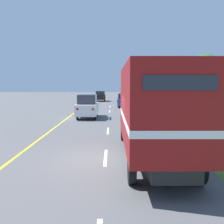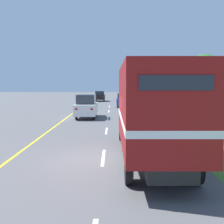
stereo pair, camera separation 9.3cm
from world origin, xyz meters
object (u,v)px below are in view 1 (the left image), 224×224
at_px(horse_trailer_truck, 153,109).
at_px(lead_car_black_ahead, 100,96).
at_px(highway_sign, 217,104).
at_px(roadside_tree_mid, 202,77).
at_px(roadside_tree_far, 204,73).
at_px(lead_car_blue_ahead, 123,100).
at_px(lead_car_white, 87,106).

height_order(horse_trailer_truck, lead_car_black_ahead, horse_trailer_truck).
height_order(horse_trailer_truck, highway_sign, horse_trailer_truck).
distance_m(horse_trailer_truck, lead_car_black_ahead, 39.64).
bearing_deg(lead_car_black_ahead, roadside_tree_mid, -60.47).
distance_m(highway_sign, roadside_tree_far, 19.38).
distance_m(lead_car_blue_ahead, roadside_tree_mid, 10.98).
xyz_separation_m(lead_car_white, lead_car_black_ahead, (0.12, 25.29, -0.11)).
distance_m(horse_trailer_truck, lead_car_white, 14.70).
distance_m(roadside_tree_mid, roadside_tree_far, 6.04).
distance_m(lead_car_white, roadside_tree_mid, 12.95).
bearing_deg(horse_trailer_truck, roadside_tree_far, 67.85).
relative_size(lead_car_blue_ahead, lead_car_black_ahead, 1.04).
height_order(lead_car_white, lead_car_blue_ahead, lead_car_white).
bearing_deg(lead_car_blue_ahead, horse_trailer_truck, -89.92).
relative_size(horse_trailer_truck, lead_car_black_ahead, 2.16).
bearing_deg(highway_sign, lead_car_white, 136.91).
relative_size(lead_car_white, roadside_tree_mid, 0.88).
xyz_separation_m(lead_car_blue_ahead, lead_car_black_ahead, (-3.64, 13.43, -0.00)).
bearing_deg(lead_car_black_ahead, lead_car_blue_ahead, -74.83).
bearing_deg(roadside_tree_far, lead_car_white, -142.90).
distance_m(lead_car_blue_ahead, roadside_tree_far, 10.72).
distance_m(horse_trailer_truck, lead_car_blue_ahead, 26.04).
height_order(highway_sign, roadside_tree_mid, roadside_tree_mid).
bearing_deg(roadside_tree_far, highway_sign, -105.78).
xyz_separation_m(lead_car_blue_ahead, roadside_tree_mid, (7.95, -7.03, 2.81)).
relative_size(lead_car_black_ahead, roadside_tree_mid, 0.79).
height_order(lead_car_white, roadside_tree_mid, roadside_tree_mid).
bearing_deg(horse_trailer_truck, lead_car_white, 105.01).
relative_size(horse_trailer_truck, roadside_tree_mid, 1.71).
relative_size(horse_trailer_truck, highway_sign, 3.12).
bearing_deg(horse_trailer_truck, roadside_tree_mid, 67.37).
bearing_deg(lead_car_white, roadside_tree_far, 37.10).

